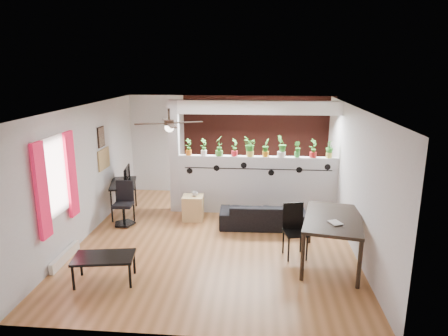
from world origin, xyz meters
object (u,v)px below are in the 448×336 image
(potted_plant_8, at_px, (313,148))
(folding_chair, at_px, (294,225))
(ceiling_fan, at_px, (169,124))
(potted_plant_7, at_px, (297,149))
(potted_plant_1, at_px, (204,146))
(potted_plant_4, at_px, (250,146))
(dining_table, at_px, (333,222))
(computer_desk, at_px, (123,185))
(coffee_table, at_px, (104,259))
(potted_plant_6, at_px, (282,146))
(sofa, at_px, (262,215))
(potted_plant_3, at_px, (235,147))
(office_chair, at_px, (124,206))
(potted_plant_2, at_px, (219,145))
(potted_plant_0, at_px, (189,146))
(potted_plant_9, at_px, (329,148))
(cup, at_px, (195,194))
(potted_plant_5, at_px, (266,147))
(cube_shelf, at_px, (193,208))

(potted_plant_8, height_order, folding_chair, potted_plant_8)
(ceiling_fan, relative_size, potted_plant_7, 3.36)
(potted_plant_1, xyz_separation_m, potted_plant_7, (2.11, 0.00, -0.02))
(potted_plant_4, height_order, dining_table, potted_plant_4)
(computer_desk, bearing_deg, potted_plant_1, 10.58)
(potted_plant_8, relative_size, coffee_table, 0.42)
(potted_plant_4, xyz_separation_m, dining_table, (1.48, -2.35, -0.84))
(coffee_table, bearing_deg, potted_plant_8, 42.44)
(potted_plant_1, xyz_separation_m, dining_table, (2.53, -2.35, -0.80))
(potted_plant_6, xyz_separation_m, folding_chair, (0.15, -2.09, -1.03))
(sofa, relative_size, dining_table, 1.01)
(potted_plant_3, bearing_deg, folding_chair, -60.16)
(office_chair, xyz_separation_m, coffee_table, (0.46, -2.34, -0.02))
(ceiling_fan, xyz_separation_m, potted_plant_1, (0.37, 1.80, -0.76))
(potted_plant_2, bearing_deg, potted_plant_8, -0.00)
(potted_plant_4, relative_size, potted_plant_7, 1.28)
(potted_plant_0, height_order, potted_plant_1, potted_plant_1)
(potted_plant_0, bearing_deg, potted_plant_9, -0.00)
(cup, bearing_deg, potted_plant_6, 16.53)
(cup, relative_size, computer_desk, 0.11)
(potted_plant_5, bearing_deg, coffee_table, -127.75)
(ceiling_fan, relative_size, potted_plant_8, 2.80)
(cube_shelf, bearing_deg, potted_plant_3, 29.55)
(potted_plant_0, bearing_deg, potted_plant_8, -0.00)
(potted_plant_3, relative_size, folding_chair, 0.42)
(potted_plant_4, distance_m, coffee_table, 4.14)
(potted_plant_5, height_order, folding_chair, potted_plant_5)
(potted_plant_4, bearing_deg, potted_plant_9, 0.00)
(potted_plant_1, distance_m, potted_plant_5, 1.40)
(coffee_table, bearing_deg, ceiling_fan, 62.54)
(potted_plant_8, distance_m, computer_desk, 4.38)
(ceiling_fan, height_order, potted_plant_5, ceiling_fan)
(potted_plant_3, bearing_deg, potted_plant_6, 0.00)
(potted_plant_2, bearing_deg, ceiling_fan, -111.86)
(potted_plant_2, xyz_separation_m, sofa, (1.00, -0.83, -1.34))
(office_chair, bearing_deg, potted_plant_4, 19.71)
(ceiling_fan, bearing_deg, potted_plant_5, 45.39)
(cube_shelf, height_order, computer_desk, computer_desk)
(potted_plant_7, distance_m, cube_shelf, 2.67)
(potted_plant_1, bearing_deg, dining_table, -42.87)
(potted_plant_4, height_order, sofa, potted_plant_4)
(sofa, bearing_deg, ceiling_fan, 27.48)
(potted_plant_7, xyz_separation_m, coffee_table, (-3.26, -3.30, -1.15))
(potted_plant_6, relative_size, potted_plant_7, 1.37)
(potted_plant_0, bearing_deg, computer_desk, -166.98)
(potted_plant_9, xyz_separation_m, sofa, (-1.45, -0.83, -1.31))
(potted_plant_8, bearing_deg, ceiling_fan, -147.53)
(potted_plant_3, height_order, folding_chair, potted_plant_3)
(potted_plant_3, distance_m, office_chair, 2.76)
(potted_plant_0, height_order, potted_plant_5, potted_plant_5)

